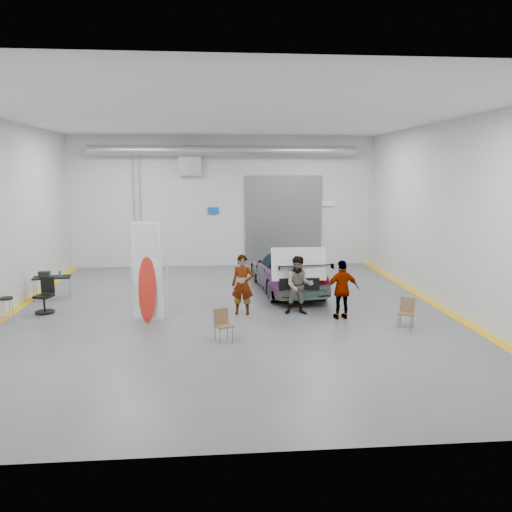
{
  "coord_description": "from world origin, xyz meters",
  "views": [
    {
      "loc": [
        -0.48,
        -15.22,
        4.39
      ],
      "look_at": [
        0.96,
        1.71,
        1.5
      ],
      "focal_mm": 35.0,
      "sensor_mm": 36.0,
      "label": 1
    }
  ],
  "objects": [
    {
      "name": "person_b",
      "position": [
        2.12,
        -0.37,
        0.92
      ],
      "size": [
        0.97,
        0.78,
        1.83
      ],
      "primitive_type": "imported",
      "rotation": [
        0.0,
        0.0,
        -0.11
      ],
      "color": "slate",
      "rests_on": "ground"
    },
    {
      "name": "folding_chair_far",
      "position": [
        4.89,
        -2.02,
        0.27
      ],
      "size": [
        0.55,
        0.59,
        0.85
      ],
      "rotation": [
        0.0,
        0.0,
        -0.54
      ],
      "color": "brown",
      "rests_on": "ground"
    },
    {
      "name": "work_table",
      "position": [
        -6.18,
        2.26,
        0.78
      ],
      "size": [
        1.32,
        0.82,
        1.01
      ],
      "rotation": [
        0.0,
        0.0,
        0.17
      ],
      "color": "#96999E",
      "rests_on": "ground"
    },
    {
      "name": "shop_stool",
      "position": [
        -6.55,
        -0.53,
        0.38
      ],
      "size": [
        0.39,
        0.39,
        0.76
      ],
      "rotation": [
        0.0,
        0.0,
        0.28
      ],
      "color": "black",
      "rests_on": "ground"
    },
    {
      "name": "ground",
      "position": [
        0.0,
        0.0,
        0.0
      ],
      "size": [
        16.0,
        16.0,
        0.0
      ],
      "primitive_type": "plane",
      "color": "#55565C",
      "rests_on": "ground"
    },
    {
      "name": "sedan_car",
      "position": [
        2.23,
        2.7,
        0.76
      ],
      "size": [
        2.59,
        5.4,
        1.52
      ],
      "primitive_type": "imported",
      "rotation": [
        0.0,
        0.0,
        3.23
      ],
      "color": "white",
      "rests_on": "ground"
    },
    {
      "name": "office_chair",
      "position": [
        -5.8,
        0.48,
        0.48
      ],
      "size": [
        0.6,
        0.63,
        1.1
      ],
      "rotation": [
        0.0,
        0.0,
        -0.3
      ],
      "color": "black",
      "rests_on": "ground"
    },
    {
      "name": "person_a",
      "position": [
        0.38,
        -0.22,
        0.94
      ],
      "size": [
        0.76,
        0.58,
        1.87
      ],
      "primitive_type": "imported",
      "rotation": [
        0.0,
        0.0,
        -0.21
      ],
      "color": "#88594A",
      "rests_on": "ground"
    },
    {
      "name": "trunk_lid",
      "position": [
        2.23,
        0.33,
        1.54
      ],
      "size": [
        1.77,
        1.07,
        0.04
      ],
      "primitive_type": "cube",
      "color": "silver",
      "rests_on": "sedan_car"
    },
    {
      "name": "person_c",
      "position": [
        3.33,
        -0.95,
        0.89
      ],
      "size": [
        1.07,
        0.52,
        1.79
      ],
      "primitive_type": "imported",
      "rotation": [
        0.0,
        0.0,
        3.24
      ],
      "color": "#A26B36",
      "rests_on": "ground"
    },
    {
      "name": "surfboard_display",
      "position": [
        -2.38,
        -0.8,
        1.28
      ],
      "size": [
        0.88,
        0.37,
        3.17
      ],
      "rotation": [
        0.0,
        0.0,
        -0.21
      ],
      "color": "white",
      "rests_on": "ground"
    },
    {
      "name": "folding_chair_near",
      "position": [
        -0.26,
        -2.74,
        0.27
      ],
      "size": [
        0.52,
        0.55,
        0.85
      ],
      "rotation": [
        0.0,
        0.0,
        0.37
      ],
      "color": "brown",
      "rests_on": "ground"
    },
    {
      "name": "room_shell",
      "position": [
        0.24,
        2.22,
        4.08
      ],
      "size": [
        14.02,
        16.18,
        6.01
      ],
      "color": "silver",
      "rests_on": "ground"
    }
  ]
}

